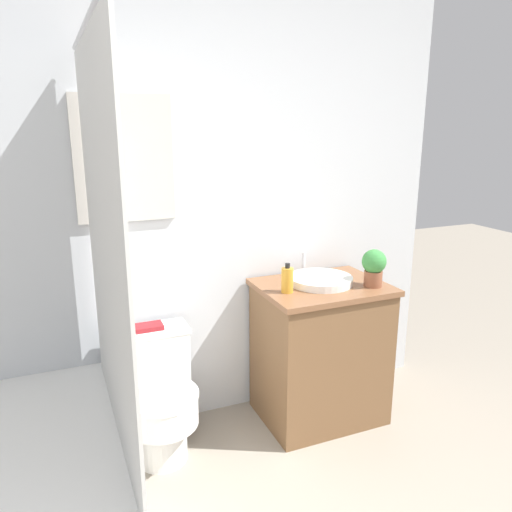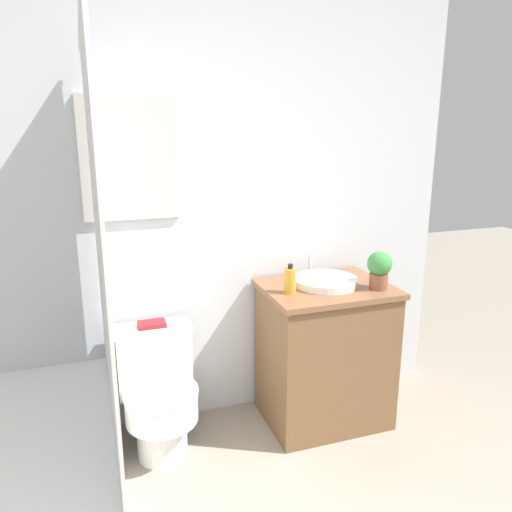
% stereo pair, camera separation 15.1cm
% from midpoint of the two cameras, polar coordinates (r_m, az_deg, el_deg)
% --- Properties ---
extents(wall_back, '(3.12, 0.07, 2.50)m').
position_cam_midpoint_polar(wall_back, '(2.67, -6.88, 6.31)').
color(wall_back, silver).
rests_on(wall_back, ground_plane).
extents(shower_area, '(0.62, 1.31, 1.98)m').
position_cam_midpoint_polar(shower_area, '(2.35, -21.06, -21.93)').
color(shower_area, white).
rests_on(shower_area, ground_plane).
extents(toilet, '(0.40, 0.51, 0.63)m').
position_cam_midpoint_polar(toilet, '(2.67, -9.45, -15.13)').
color(toilet, white).
rests_on(toilet, ground_plane).
extents(vanity, '(0.69, 0.53, 0.80)m').
position_cam_midpoint_polar(vanity, '(2.89, 9.33, -10.93)').
color(vanity, brown).
rests_on(vanity, ground_plane).
extents(sink, '(0.35, 0.39, 0.13)m').
position_cam_midpoint_polar(sink, '(2.75, 9.48, -2.88)').
color(sink, white).
rests_on(sink, vanity).
extents(soap_bottle, '(0.06, 0.06, 0.16)m').
position_cam_midpoint_polar(soap_bottle, '(2.58, 5.59, -2.81)').
color(soap_bottle, gold).
rests_on(soap_bottle, vanity).
extents(potted_plant, '(0.13, 0.13, 0.20)m').
position_cam_midpoint_polar(potted_plant, '(2.72, 15.47, -1.38)').
color(potted_plant, brown).
rests_on(potted_plant, vanity).
extents(book_on_tank, '(0.14, 0.09, 0.02)m').
position_cam_midpoint_polar(book_on_tank, '(2.64, -10.22, -7.69)').
color(book_on_tank, maroon).
rests_on(book_on_tank, toilet).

